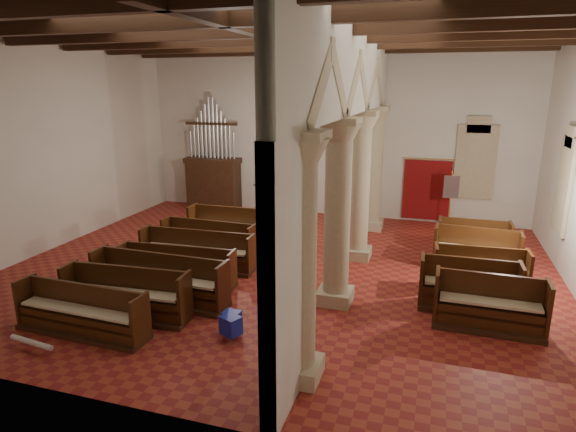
# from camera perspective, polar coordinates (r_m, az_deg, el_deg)

# --- Properties ---
(floor) EXTENTS (14.00, 14.00, 0.00)m
(floor) POSITION_cam_1_polar(r_m,az_deg,el_deg) (12.76, -1.02, -6.38)
(floor) COLOR maroon
(floor) RESTS_ON ground
(ceiling) EXTENTS (14.00, 14.00, 0.00)m
(ceiling) POSITION_cam_1_polar(r_m,az_deg,el_deg) (11.94, -1.17, 21.49)
(ceiling) COLOR #341E11
(ceiling) RESTS_ON wall_back
(wall_back) EXTENTS (14.00, 0.02, 6.00)m
(wall_back) POSITION_cam_1_polar(r_m,az_deg,el_deg) (17.74, 5.06, 9.68)
(wall_back) COLOR beige
(wall_back) RESTS_ON floor
(wall_front) EXTENTS (14.00, 0.02, 6.00)m
(wall_front) POSITION_cam_1_polar(r_m,az_deg,el_deg) (6.67, -17.42, -0.24)
(wall_front) COLOR beige
(wall_front) RESTS_ON floor
(wall_left) EXTENTS (0.02, 12.00, 6.00)m
(wall_left) POSITION_cam_1_polar(r_m,az_deg,el_deg) (15.64, -26.48, 7.42)
(wall_left) COLOR beige
(wall_left) RESTS_ON floor
(ceiling_beams) EXTENTS (13.80, 11.80, 0.30)m
(ceiling_beams) POSITION_cam_1_polar(r_m,az_deg,el_deg) (11.92, -1.16, 20.63)
(ceiling_beams) COLOR #3C2313
(ceiling_beams) RESTS_ON wall_back
(arcade) EXTENTS (0.90, 11.90, 6.00)m
(arcade) POSITION_cam_1_polar(r_m,az_deg,el_deg) (11.49, 7.57, 9.43)
(arcade) COLOR #BFB48E
(arcade) RESTS_ON floor
(window_right_b) EXTENTS (0.03, 1.00, 2.20)m
(window_right_b) POSITION_cam_1_polar(r_m,az_deg,el_deg) (14.37, 30.03, 3.16)
(window_right_b) COLOR #387E5E
(window_right_b) RESTS_ON wall_right
(window_back) EXTENTS (1.00, 0.03, 2.20)m
(window_back) POSITION_cam_1_polar(r_m,az_deg,el_deg) (17.48, 21.30, 5.98)
(window_back) COLOR #387E5E
(window_back) RESTS_ON wall_back
(pipe_organ) EXTENTS (2.10, 0.85, 4.40)m
(pipe_organ) POSITION_cam_1_polar(r_m,az_deg,el_deg) (18.97, -8.85, 4.94)
(pipe_organ) COLOR #3C2313
(pipe_organ) RESTS_ON floor
(lectern) EXTENTS (0.56, 0.58, 1.22)m
(lectern) POSITION_cam_1_polar(r_m,az_deg,el_deg) (17.84, -2.97, 1.61)
(lectern) COLOR #341D10
(lectern) RESTS_ON floor
(dossal_curtain) EXTENTS (1.80, 0.07, 2.17)m
(dossal_curtain) POSITION_cam_1_polar(r_m,az_deg,el_deg) (17.55, 16.11, 3.01)
(dossal_curtain) COLOR maroon
(dossal_curtain) RESTS_ON floor
(processional_banner) EXTENTS (0.47, 0.60, 2.07)m
(processional_banner) POSITION_cam_1_polar(r_m,az_deg,el_deg) (16.49, 18.55, 0.58)
(processional_banner) COLOR #3C2313
(processional_banner) RESTS_ON floor
(hymnal_box_a) EXTENTS (0.45, 0.42, 0.36)m
(hymnal_box_a) POSITION_cam_1_polar(r_m,az_deg,el_deg) (9.45, -6.79, -12.74)
(hymnal_box_a) COLOR #151993
(hymnal_box_a) RESTS_ON floor
(hymnal_box_b) EXTENTS (0.35, 0.30, 0.33)m
(hymnal_box_b) POSITION_cam_1_polar(r_m,az_deg,el_deg) (9.70, -6.68, -12.08)
(hymnal_box_b) COLOR navy
(hymnal_box_b) RESTS_ON floor
(hymnal_box_c) EXTENTS (0.37, 0.33, 0.32)m
(hymnal_box_c) POSITION_cam_1_polar(r_m,az_deg,el_deg) (12.16, -11.16, -6.48)
(hymnal_box_c) COLOR #161698
(hymnal_box_c) RESTS_ON floor
(tube_heater_a) EXTENTS (1.02, 0.22, 0.10)m
(tube_heater_a) POSITION_cam_1_polar(r_m,az_deg,el_deg) (10.22, -28.12, -13.07)
(tube_heater_a) COLOR white
(tube_heater_a) RESTS_ON floor
(tube_heater_b) EXTENTS (0.85, 0.42, 0.09)m
(tube_heater_b) POSITION_cam_1_polar(r_m,az_deg,el_deg) (11.02, -20.20, -10.10)
(tube_heater_b) COLOR silver
(tube_heater_b) RESTS_ON floor
(nave_pew_0) EXTENTS (2.81, 0.75, 0.98)m
(nave_pew_0) POSITION_cam_1_polar(r_m,az_deg,el_deg) (10.36, -23.24, -11.08)
(nave_pew_0) COLOR #3C2313
(nave_pew_0) RESTS_ON floor
(nave_pew_1) EXTENTS (2.75, 0.89, 1.06)m
(nave_pew_1) POSITION_cam_1_polar(r_m,az_deg,el_deg) (10.71, -18.57, -9.56)
(nave_pew_1) COLOR #3C2313
(nave_pew_1) RESTS_ON floor
(nave_pew_2) EXTENTS (3.22, 0.79, 1.09)m
(nave_pew_2) POSITION_cam_1_polar(r_m,az_deg,el_deg) (11.20, -14.99, -8.12)
(nave_pew_2) COLOR #3C2313
(nave_pew_2) RESTS_ON floor
(nave_pew_3) EXTENTS (2.92, 0.82, 0.95)m
(nave_pew_3) POSITION_cam_1_polar(r_m,az_deg,el_deg) (12.05, -12.98, -6.53)
(nave_pew_3) COLOR #3C2313
(nave_pew_3) RESTS_ON floor
(nave_pew_4) EXTENTS (3.11, 0.79, 1.02)m
(nave_pew_4) POSITION_cam_1_polar(r_m,az_deg,el_deg) (12.97, -10.71, -4.71)
(nave_pew_4) COLOR #3C2313
(nave_pew_4) RESTS_ON floor
(nave_pew_5) EXTENTS (2.76, 0.76, 1.02)m
(nave_pew_5) POSITION_cam_1_polar(r_m,az_deg,el_deg) (13.79, -9.39, -3.41)
(nave_pew_5) COLOR #3C2313
(nave_pew_5) RESTS_ON floor
(nave_pew_6) EXTENTS (2.88, 0.78, 1.13)m
(nave_pew_6) POSITION_cam_1_polar(r_m,az_deg,el_deg) (14.71, -6.33, -1.96)
(nave_pew_6) COLOR #3C2313
(nave_pew_6) RESTS_ON floor
(aisle_pew_0) EXTENTS (2.11, 0.79, 1.11)m
(aisle_pew_0) POSITION_cam_1_polar(r_m,az_deg,el_deg) (10.48, 22.66, -10.40)
(aisle_pew_0) COLOR #3C2313
(aisle_pew_0) RESTS_ON floor
(aisle_pew_1) EXTENTS (2.07, 0.79, 1.13)m
(aisle_pew_1) POSITION_cam_1_polar(r_m,az_deg,el_deg) (11.16, 20.56, -8.56)
(aisle_pew_1) COLOR #3C2313
(aisle_pew_1) RESTS_ON floor
(aisle_pew_2) EXTENTS (2.12, 0.85, 1.09)m
(aisle_pew_2) POSITION_cam_1_polar(r_m,az_deg,el_deg) (12.11, 21.74, -6.87)
(aisle_pew_2) COLOR #3C2313
(aisle_pew_2) RESTS_ON floor
(aisle_pew_3) EXTENTS (2.16, 0.89, 1.14)m
(aisle_pew_3) POSITION_cam_1_polar(r_m,az_deg,el_deg) (13.47, 21.34, -4.54)
(aisle_pew_3) COLOR #3C2313
(aisle_pew_3) RESTS_ON floor
(aisle_pew_4) EXTENTS (1.92, 0.77, 1.12)m
(aisle_pew_4) POSITION_cam_1_polar(r_m,az_deg,el_deg) (14.31, 21.04, -3.40)
(aisle_pew_4) COLOR #3C2313
(aisle_pew_4) RESTS_ON floor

